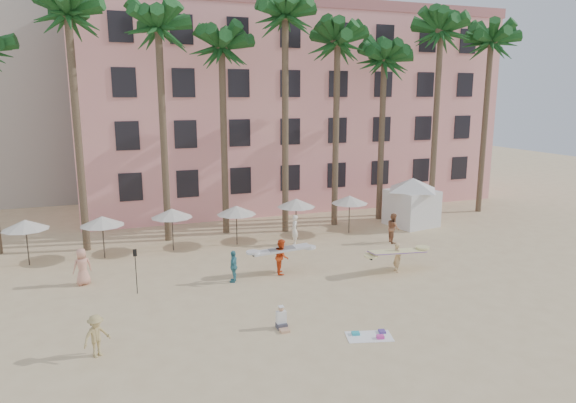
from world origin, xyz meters
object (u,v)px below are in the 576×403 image
Objects in this scene: pink_hotel at (284,110)px; carrier_white at (282,255)px; cabana at (412,198)px; carrier_yellow at (397,255)px.

pink_hotel is 11.16× the size of carrier_white.
carrier_white is at bearing -109.91° from pink_hotel.
cabana is at bearing 27.93° from carrier_white.
carrier_white reaches higher than carrier_yellow.
carrier_yellow is at bearing -17.72° from carrier_white.
cabana is 10.62m from carrier_yellow.
cabana is (5.21, -13.06, -5.93)m from pink_hotel.
cabana reaches higher than carrier_yellow.
carrier_white is (-12.31, -6.53, -1.07)m from cabana.
pink_hotel reaches higher than cabana.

